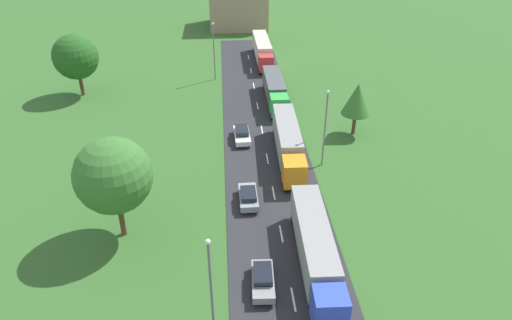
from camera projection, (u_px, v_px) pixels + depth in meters
The scene contains 15 objects.
road at pixel (296, 312), 34.51m from camera, with size 10.00×140.00×0.06m, color #2B2B30.
truck_second at pixel (316, 248), 37.38m from camera, with size 2.82×14.23×3.65m.
truck_third at pixel (288, 141), 52.79m from camera, with size 2.86×14.41×3.80m.
truck_fourth at pixel (275, 89), 66.58m from camera, with size 2.54×12.84×3.41m.
truck_fifth at pixel (262, 49), 81.99m from camera, with size 2.63×14.50×3.78m.
car_third at pixel (263, 279), 36.24m from camera, with size 1.93×4.29×1.49m.
car_fourth at pixel (248, 197), 45.83m from camera, with size 1.87×4.28×1.46m.
car_fifth at pixel (242, 134), 57.14m from camera, with size 2.06×4.66×1.55m.
lamppost_second at pixel (211, 288), 29.87m from camera, with size 0.36×0.36×9.23m.
lamppost_third at pixel (325, 125), 49.99m from camera, with size 0.36×0.36×9.17m.
lamppost_fourth at pixel (214, 49), 72.89m from camera, with size 0.36×0.36×9.27m.
tree_birch at pixel (75, 57), 66.88m from camera, with size 6.60×6.60×9.28m.
tree_maple at pixel (357, 99), 56.65m from camera, with size 3.66×3.66×6.87m.
tree_elm at pixel (113, 176), 38.90m from camera, with size 6.75×6.75×9.81m.
distant_building at pixel (238, 6), 101.41m from camera, with size 12.51×12.02×8.95m, color #9E846B.
Camera 1 is at (-4.73, 1.25, 27.75)m, focal length 32.06 mm.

